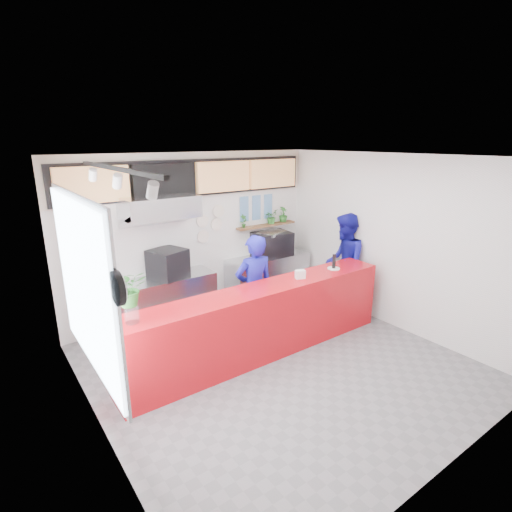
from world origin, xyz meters
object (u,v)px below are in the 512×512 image
espresso_machine (272,244)px  pepper_mill (334,261)px  staff_right (344,262)px  panini_oven (168,263)px  staff_center (254,289)px  service_counter (262,321)px

espresso_machine → pepper_mill: espresso_machine is taller
staff_right → pepper_mill: 1.00m
panini_oven → staff_center: 1.63m
espresso_machine → staff_right: bearing=-54.6°
pepper_mill → panini_oven: bearing=140.8°
panini_oven → espresso_machine: panini_oven is taller
panini_oven → staff_center: staff_center is taller
service_counter → staff_center: staff_center is taller
service_counter → staff_center: bearing=69.1°
staff_center → staff_right: bearing=-169.8°
panini_oven → staff_right: 3.31m
espresso_machine → staff_right: staff_right is taller
espresso_machine → pepper_mill: 1.81m
panini_oven → staff_right: size_ratio=0.29×
staff_center → staff_right: staff_right is taller
staff_right → panini_oven: bearing=-63.2°
service_counter → espresso_machine: espresso_machine is taller
espresso_machine → pepper_mill: bearing=-86.8°
service_counter → staff_center: 0.59m
staff_right → pepper_mill: (-0.82, -0.49, 0.29)m
pepper_mill → espresso_machine: bearing=87.3°
staff_right → pepper_mill: size_ratio=7.90×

